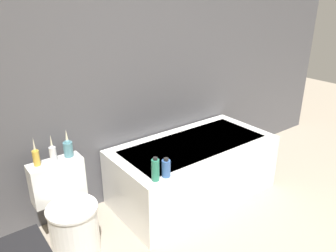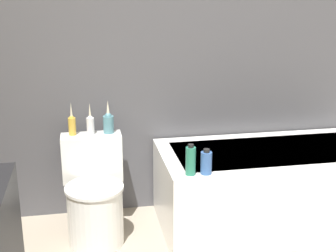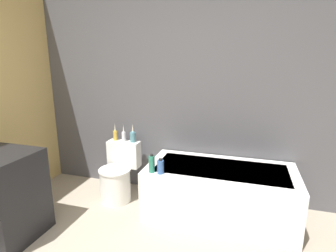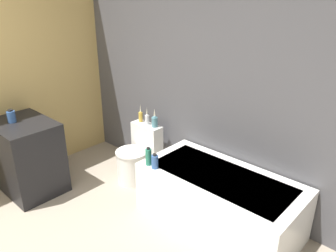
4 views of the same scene
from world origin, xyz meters
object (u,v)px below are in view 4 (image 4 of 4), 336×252
at_px(toilet, 136,158).
at_px(vase_silver, 147,119).
at_px(shampoo_bottle_tall, 148,157).
at_px(shampoo_bottle_short, 155,162).
at_px(soap_bottle_glass, 11,116).
at_px(vase_bronze, 155,121).
at_px(bathtub, 219,200).
at_px(vase_gold, 141,116).

distance_m(toilet, vase_silver, 0.50).
distance_m(shampoo_bottle_tall, shampoo_bottle_short, 0.10).
xyz_separation_m(soap_bottle_glass, vase_bronze, (0.96, 1.25, -0.16)).
distance_m(bathtub, toilet, 1.23).
bearing_deg(shampoo_bottle_short, vase_silver, 140.97).
bearing_deg(soap_bottle_glass, vase_bronze, 52.32).
height_order(soap_bottle_glass, shampoo_bottle_short, soap_bottle_glass).
height_order(vase_silver, shampoo_bottle_short, vase_silver).
distance_m(vase_gold, vase_silver, 0.12).
distance_m(vase_silver, vase_bronze, 0.12).
xyz_separation_m(bathtub, vase_silver, (-1.23, 0.22, 0.47)).
bearing_deg(bathtub, vase_silver, 169.67).
xyz_separation_m(soap_bottle_glass, shampoo_bottle_tall, (1.42, 0.71, -0.26)).
height_order(soap_bottle_glass, shampoo_bottle_tall, soap_bottle_glass).
bearing_deg(toilet, shampoo_bottle_short, -27.15).
distance_m(vase_silver, shampoo_bottle_tall, 0.79).
distance_m(soap_bottle_glass, vase_gold, 1.45).
distance_m(vase_gold, shampoo_bottle_short, 0.97).
bearing_deg(soap_bottle_glass, vase_silver, 55.86).
height_order(vase_silver, shampoo_bottle_tall, vase_silver).
relative_size(soap_bottle_glass, vase_silver, 0.67).
height_order(bathtub, toilet, toilet).
xyz_separation_m(bathtub, soap_bottle_glass, (-2.07, -1.02, 0.63)).
relative_size(soap_bottle_glass, vase_bronze, 0.65).
relative_size(vase_silver, vase_bronze, 0.96).
relative_size(bathtub, toilet, 2.31).
bearing_deg(vase_silver, shampoo_bottle_short, -39.03).
bearing_deg(shampoo_bottle_short, shampoo_bottle_tall, 176.41).
bearing_deg(bathtub, vase_gold, 170.29).
bearing_deg(bathtub, vase_bronze, 168.24).
bearing_deg(shampoo_bottle_tall, bathtub, 25.28).
bearing_deg(vase_bronze, bathtub, -11.76).
xyz_separation_m(vase_silver, vase_bronze, (0.12, 0.01, 0.00)).
bearing_deg(vase_gold, toilet, -59.32).
distance_m(vase_gold, vase_bronze, 0.24).
bearing_deg(toilet, shampoo_bottle_tall, -30.43).
bearing_deg(toilet, vase_bronze, 59.25).
height_order(bathtub, shampoo_bottle_short, shampoo_bottle_short).
xyz_separation_m(bathtub, vase_bronze, (-1.11, 0.23, 0.47)).
distance_m(soap_bottle_glass, shampoo_bottle_tall, 1.60).
bearing_deg(vase_bronze, soap_bottle_glass, -127.68).
relative_size(toilet, vase_bronze, 2.96).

